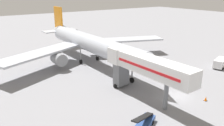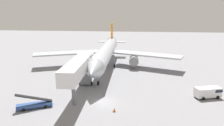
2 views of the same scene
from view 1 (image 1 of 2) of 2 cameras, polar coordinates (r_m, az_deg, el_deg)
The scene contains 6 objects.
ground_plane at distance 41.92m, azimuth 16.13°, elevation -7.97°, with size 300.00×300.00×0.00m, color gray.
airplane_at_gate at distance 56.99m, azimuth -5.53°, elevation 4.86°, with size 46.15×48.26×12.73m.
jet_bridge at distance 38.25m, azimuth 7.62°, elevation -0.70°, with size 3.92×17.72×7.58m.
belt_loader_truck at distance 31.51m, azimuth 7.66°, elevation -15.08°, with size 6.13×4.20×3.00m.
service_van_outer_right at distance 60.05m, azimuth 25.44°, elevation 0.14°, with size 5.46×3.48×2.12m.
safety_cone_alpha at distance 41.71m, azimuth 22.36°, elevation -8.23°, with size 0.50×0.50×0.77m.
Camera 1 is at (-30.01, -23.17, 17.90)m, focal length 36.63 mm.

